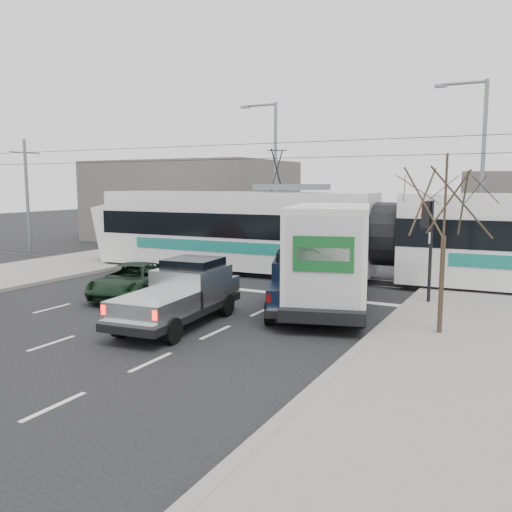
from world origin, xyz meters
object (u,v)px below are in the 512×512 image
at_px(navy_pickup, 298,283).
at_px(street_lamp_far, 272,170).
at_px(green_car, 132,280).
at_px(tram, 386,236).
at_px(silver_pickup, 183,293).
at_px(bare_tree, 445,203).
at_px(traffic_signal, 428,229).
at_px(box_truck, 331,259).
at_px(street_lamp_near, 478,166).

bearing_deg(navy_pickup, street_lamp_far, 98.32).
height_order(street_lamp_far, green_car, street_lamp_far).
bearing_deg(tram, green_car, -140.05).
bearing_deg(silver_pickup, navy_pickup, 44.68).
bearing_deg(bare_tree, silver_pickup, -164.56).
height_order(traffic_signal, navy_pickup, traffic_signal).
distance_m(bare_tree, green_car, 11.89).
relative_size(tram, navy_pickup, 5.75).
relative_size(traffic_signal, tram, 0.13).
bearing_deg(box_truck, silver_pickup, -148.13).
height_order(tram, box_truck, tram).
relative_size(street_lamp_far, box_truck, 1.18).
height_order(traffic_signal, silver_pickup, traffic_signal).
bearing_deg(green_car, box_truck, -5.83).
height_order(street_lamp_far, tram, street_lamp_far).
distance_m(bare_tree, silver_pickup, 8.15).
bearing_deg(bare_tree, navy_pickup, 168.21).
xyz_separation_m(street_lamp_near, silver_pickup, (-7.09, -13.54, -4.14)).
bearing_deg(green_car, tram, 26.33).
xyz_separation_m(traffic_signal, box_truck, (-2.77, -2.25, -0.95)).
distance_m(navy_pickup, green_car, 6.70).
distance_m(tram, navy_pickup, 6.89).
bearing_deg(navy_pickup, box_truck, 18.79).
bearing_deg(silver_pickup, street_lamp_far, 100.83).
bearing_deg(street_lamp_near, navy_pickup, -113.25).
bearing_deg(traffic_signal, navy_pickup, -140.75).
bearing_deg(traffic_signal, street_lamp_far, 138.28).
bearing_deg(street_lamp_near, bare_tree, -88.58).
xyz_separation_m(navy_pickup, green_car, (-6.66, -0.63, -0.34)).
bearing_deg(navy_pickup, street_lamp_near, 45.86).
height_order(bare_tree, street_lamp_near, street_lamp_near).
bearing_deg(street_lamp_near, traffic_signal, -96.41).
xyz_separation_m(traffic_signal, navy_pickup, (-3.67, -3.00, -1.76)).
relative_size(traffic_signal, navy_pickup, 0.72).
xyz_separation_m(bare_tree, traffic_signal, (-1.13, 4.00, -1.05)).
relative_size(street_lamp_near, navy_pickup, 1.80).
height_order(street_lamp_near, street_lamp_far, same).
bearing_deg(bare_tree, traffic_signal, 105.76).
bearing_deg(navy_pickup, tram, 57.96).
relative_size(street_lamp_near, silver_pickup, 1.63).
distance_m(traffic_signal, tram, 4.42).
relative_size(traffic_signal, silver_pickup, 0.65).
relative_size(bare_tree, navy_pickup, 1.00).
xyz_separation_m(bare_tree, tram, (-3.48, 7.67, -1.71)).
distance_m(street_lamp_near, tram, 5.83).
bearing_deg(traffic_signal, street_lamp_near, 83.59).
relative_size(traffic_signal, green_car, 0.79).
distance_m(street_lamp_far, navy_pickup, 14.90).
bearing_deg(tram, traffic_signal, -59.91).
distance_m(traffic_signal, street_lamp_far, 14.47).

